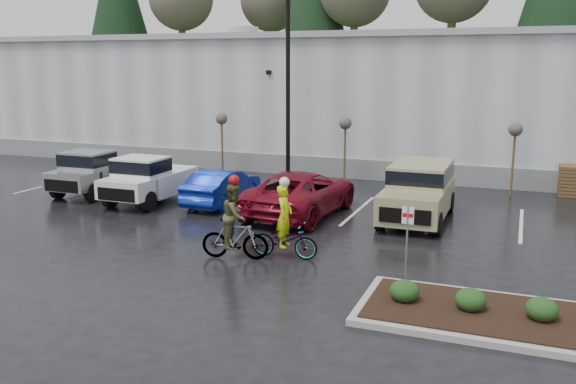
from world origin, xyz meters
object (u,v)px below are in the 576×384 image
at_px(sapling_mid, 345,127).
at_px(cyclist_hivis, 284,233).
at_px(lamppost, 288,62).
at_px(car_blue, 222,186).
at_px(sapling_east, 515,133).
at_px(cyclist_olive, 235,229).
at_px(car_red, 301,193).
at_px(pickup_silver, 102,170).
at_px(pickup_white, 154,177).
at_px(sapling_west, 222,122).
at_px(suv_tan, 418,193).
at_px(pallet_stack_a, 573,181).
at_px(fire_lane_sign, 407,236).

bearing_deg(sapling_mid, cyclist_hivis, -82.72).
bearing_deg(lamppost, car_blue, -101.50).
bearing_deg(sapling_east, cyclist_olive, -121.20).
bearing_deg(car_red, pickup_silver, -0.09).
relative_size(lamppost, pickup_white, 1.77).
distance_m(sapling_west, suv_tan, 12.41).
bearing_deg(pallet_stack_a, suv_tan, -129.97).
distance_m(pickup_white, suv_tan, 10.89).
relative_size(sapling_mid, pallet_stack_a, 2.37).
distance_m(suv_tan, cyclist_olive, 7.73).
xyz_separation_m(sapling_east, car_red, (-7.39, -6.36, -1.89)).
distance_m(sapling_west, cyclist_hivis, 14.13).
relative_size(lamppost, car_blue, 2.10).
relative_size(lamppost, cyclist_hivis, 3.79).
distance_m(lamppost, car_red, 7.68).
relative_size(sapling_west, cyclist_hivis, 1.31).
height_order(sapling_west, pickup_silver, sapling_west).
bearing_deg(sapling_east, cyclist_hivis, -117.67).
bearing_deg(pickup_white, sapling_mid, 44.19).
xyz_separation_m(lamppost, cyclist_olive, (2.65, -11.13, -4.78)).
relative_size(fire_lane_sign, pickup_silver, 0.42).
bearing_deg(sapling_east, lamppost, -174.29).
relative_size(cyclist_hivis, cyclist_olive, 0.97).
distance_m(lamppost, sapling_west, 5.07).
bearing_deg(sapling_mid, sapling_west, 180.00).
relative_size(pickup_white, cyclist_olive, 2.06).
bearing_deg(pickup_white, cyclist_hivis, -33.32).
xyz_separation_m(sapling_west, pickup_white, (0.04, -6.28, -1.75)).
height_order(pickup_silver, pickup_white, same).
distance_m(sapling_mid, sapling_east, 7.50).
relative_size(lamppost, sapling_east, 2.88).
xyz_separation_m(lamppost, cyclist_hivis, (3.97, -10.50, -4.94)).
bearing_deg(pickup_silver, car_blue, -1.42).
xyz_separation_m(pallet_stack_a, car_blue, (-13.49, -6.86, 0.05)).
bearing_deg(pickup_white, cyclist_olive, -41.44).
height_order(pickup_silver, car_red, pickup_silver).
xyz_separation_m(pickup_silver, car_red, (9.70, -0.65, -0.14)).
bearing_deg(sapling_east, pickup_white, -155.77).
distance_m(sapling_east, cyclist_hivis, 13.13).
xyz_separation_m(pallet_stack_a, pickup_silver, (-19.59, -6.71, 0.30)).
distance_m(car_blue, cyclist_olive, 7.25).
bearing_deg(suv_tan, fire_lane_sign, -82.85).
height_order(lamppost, sapling_east, lamppost).
bearing_deg(lamppost, sapling_west, 165.96).
bearing_deg(suv_tan, car_blue, -178.65).
bearing_deg(sapling_west, sapling_east, 0.00).
xyz_separation_m(sapling_mid, pallet_stack_a, (10.00, 1.00, -2.05)).
bearing_deg(fire_lane_sign, lamppost, 123.46).
xyz_separation_m(sapling_west, pallet_stack_a, (16.50, 1.00, -2.05)).
distance_m(sapling_west, cyclist_olive, 13.95).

